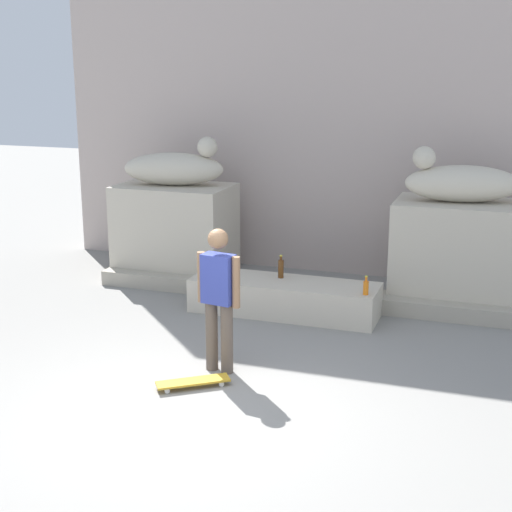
{
  "coord_description": "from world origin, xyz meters",
  "views": [
    {
      "loc": [
        2.92,
        -6.29,
        3.45
      ],
      "look_at": [
        -0.04,
        2.19,
        1.1
      ],
      "focal_mm": 52.56,
      "sensor_mm": 36.0,
      "label": 1
    }
  ],
  "objects": [
    {
      "name": "ground_plane",
      "position": [
        0.0,
        0.0,
        0.0
      ],
      "size": [
        40.0,
        40.0,
        0.0
      ],
      "primitive_type": "plane",
      "color": "gray"
    },
    {
      "name": "facade_wall",
      "position": [
        0.0,
        5.87,
        3.33
      ],
      "size": [
        9.31,
        0.6,
        6.66
      ],
      "primitive_type": "cube",
      "color": "#BBAAA1",
      "rests_on": "ground_plane"
    },
    {
      "name": "pedestal_left",
      "position": [
        -2.23,
        4.48,
        0.76
      ],
      "size": [
        1.81,
        1.16,
        1.52
      ],
      "primitive_type": "cube",
      "color": "beige",
      "rests_on": "ground_plane"
    },
    {
      "name": "pedestal_right",
      "position": [
        2.23,
        4.48,
        0.76
      ],
      "size": [
        1.81,
        1.16,
        1.52
      ],
      "primitive_type": "cube",
      "color": "beige",
      "rests_on": "ground_plane"
    },
    {
      "name": "statue_reclining_left",
      "position": [
        -2.19,
        4.49,
        1.8
      ],
      "size": [
        1.68,
        0.89,
        0.78
      ],
      "rotation": [
        0.0,
        0.0,
        0.22
      ],
      "color": "beige",
      "rests_on": "pedestal_left"
    },
    {
      "name": "statue_reclining_right",
      "position": [
        2.19,
        4.47,
        1.8
      ],
      "size": [
        1.68,
        0.87,
        0.78
      ],
      "rotation": [
        0.0,
        0.0,
        3.34
      ],
      "color": "beige",
      "rests_on": "pedestal_right"
    },
    {
      "name": "ledge_block",
      "position": [
        0.0,
        3.27,
        0.24
      ],
      "size": [
        2.63,
        0.8,
        0.47
      ],
      "primitive_type": "cube",
      "color": "beige",
      "rests_on": "ground_plane"
    },
    {
      "name": "skater",
      "position": [
        -0.11,
        1.11,
        0.92
      ],
      "size": [
        0.53,
        0.25,
        1.67
      ],
      "rotation": [
        0.0,
        0.0,
        6.13
      ],
      "color": "brown",
      "rests_on": "ground_plane"
    },
    {
      "name": "skateboard",
      "position": [
        -0.21,
        0.6,
        0.06
      ],
      "size": [
        0.76,
        0.63,
        0.08
      ],
      "rotation": [
        0.0,
        0.0,
        6.92
      ],
      "color": "gold",
      "rests_on": "ground_plane"
    },
    {
      "name": "bottle_brown",
      "position": [
        -0.1,
        3.42,
        0.61
      ],
      "size": [
        0.08,
        0.08,
        0.33
      ],
      "color": "#593314",
      "rests_on": "ledge_block"
    },
    {
      "name": "bottle_orange",
      "position": [
        1.19,
        3.04,
        0.57
      ],
      "size": [
        0.07,
        0.07,
        0.25
      ],
      "color": "orange",
      "rests_on": "ledge_block"
    },
    {
      "name": "stair_step",
      "position": [
        0.0,
        3.88,
        0.11
      ],
      "size": [
        6.27,
        0.5,
        0.23
      ],
      "primitive_type": "cube",
      "color": "#A9A08F",
      "rests_on": "ground_plane"
    }
  ]
}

